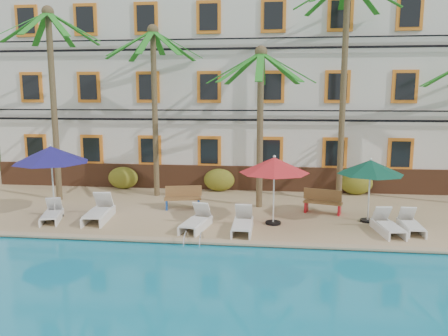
# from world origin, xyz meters

# --- Properties ---
(ground) EXTENTS (100.00, 100.00, 0.00)m
(ground) POSITION_xyz_m (0.00, 0.00, 0.00)
(ground) COLOR #384C23
(ground) RESTS_ON ground
(pool_deck) EXTENTS (30.00, 12.00, 0.25)m
(pool_deck) POSITION_xyz_m (0.00, 5.00, 0.12)
(pool_deck) COLOR tan
(pool_deck) RESTS_ON ground
(pool_coping) EXTENTS (30.00, 0.35, 0.06)m
(pool_coping) POSITION_xyz_m (0.00, -0.90, 0.28)
(pool_coping) COLOR tan
(pool_coping) RESTS_ON pool_deck
(hotel_building) EXTENTS (25.40, 6.44, 10.22)m
(hotel_building) POSITION_xyz_m (0.00, 9.98, 5.37)
(hotel_building) COLOR silver
(hotel_building) RESTS_ON pool_deck
(palm_a) EXTENTS (4.38, 4.38, 8.31)m
(palm_a) POSITION_xyz_m (-7.86, 4.05, 5.57)
(palm_a) COLOR brown
(palm_a) RESTS_ON pool_deck
(palm_b) EXTENTS (4.38, 4.38, 7.68)m
(palm_b) POSITION_xyz_m (-3.74, 5.36, 5.21)
(palm_b) COLOR brown
(palm_b) RESTS_ON pool_deck
(palm_c) EXTENTS (4.38, 4.38, 6.55)m
(palm_c) POSITION_xyz_m (1.06, 3.81, 4.54)
(palm_c) COLOR brown
(palm_c) RESTS_ON pool_deck
(palm_d) EXTENTS (4.38, 4.38, 9.59)m
(palm_d) POSITION_xyz_m (4.51, 5.18, 6.29)
(palm_d) COLOR brown
(palm_d) RESTS_ON pool_deck
(shrub_left) EXTENTS (1.50, 0.90, 1.10)m
(shrub_left) POSITION_xyz_m (-5.80, 6.60, 0.80)
(shrub_left) COLOR #2C5016
(shrub_left) RESTS_ON pool_deck
(shrub_mid) EXTENTS (1.50, 0.90, 1.10)m
(shrub_mid) POSITION_xyz_m (-0.98, 6.60, 0.80)
(shrub_mid) COLOR #2C5016
(shrub_mid) RESTS_ON pool_deck
(shrub_right) EXTENTS (1.50, 0.90, 1.10)m
(shrub_right) POSITION_xyz_m (5.51, 6.60, 0.80)
(shrub_right) COLOR #2C5016
(shrub_right) RESTS_ON pool_deck
(umbrella_blue) EXTENTS (2.81, 2.81, 2.81)m
(umbrella_blue) POSITION_xyz_m (-6.67, 1.35, 2.65)
(umbrella_blue) COLOR black
(umbrella_blue) RESTS_ON pool_deck
(umbrella_red) EXTENTS (2.52, 2.52, 2.52)m
(umbrella_red) POSITION_xyz_m (1.66, 1.38, 2.40)
(umbrella_red) COLOR black
(umbrella_red) RESTS_ON pool_deck
(umbrella_green) EXTENTS (2.38, 2.38, 2.38)m
(umbrella_green) POSITION_xyz_m (5.13, 2.08, 2.28)
(umbrella_green) COLOR black
(umbrella_green) RESTS_ON pool_deck
(lounger_a) EXTENTS (1.09, 1.79, 0.80)m
(lounger_a) POSITION_xyz_m (-6.52, 0.86, 0.51)
(lounger_a) COLOR white
(lounger_a) RESTS_ON pool_deck
(lounger_b) EXTENTS (0.95, 2.12, 0.97)m
(lounger_b) POSITION_xyz_m (-4.81, 1.14, 0.56)
(lounger_b) COLOR white
(lounger_b) RESTS_ON pool_deck
(lounger_c) EXTENTS (0.97, 1.90, 0.86)m
(lounger_c) POSITION_xyz_m (-1.00, 0.47, 0.53)
(lounger_c) COLOR white
(lounger_c) RESTS_ON pool_deck
(lounger_d) EXTENTS (0.66, 1.83, 0.87)m
(lounger_d) POSITION_xyz_m (0.62, 0.36, 0.53)
(lounger_d) COLOR white
(lounger_d) RESTS_ON pool_deck
(lounger_e) EXTENTS (0.85, 1.82, 0.83)m
(lounger_e) POSITION_xyz_m (5.51, 0.76, 0.52)
(lounger_e) COLOR white
(lounger_e) RESTS_ON pool_deck
(lounger_f) EXTENTS (0.62, 1.65, 0.77)m
(lounger_f) POSITION_xyz_m (6.34, 1.02, 0.50)
(lounger_f) COLOR white
(lounger_f) RESTS_ON pool_deck
(bench_left) EXTENTS (1.57, 0.79, 0.93)m
(bench_left) POSITION_xyz_m (-2.06, 3.15, 0.72)
(bench_left) COLOR olive
(bench_left) RESTS_ON pool_deck
(bench_right) EXTENTS (1.57, 0.87, 0.93)m
(bench_right) POSITION_xyz_m (3.62, 3.15, 0.72)
(bench_right) COLOR olive
(bench_right) RESTS_ON pool_deck
(pool_ladder) EXTENTS (0.54, 0.74, 0.74)m
(pool_ladder) POSITION_xyz_m (-0.83, -1.00, 0.25)
(pool_ladder) COLOR silver
(pool_ladder) RESTS_ON ground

